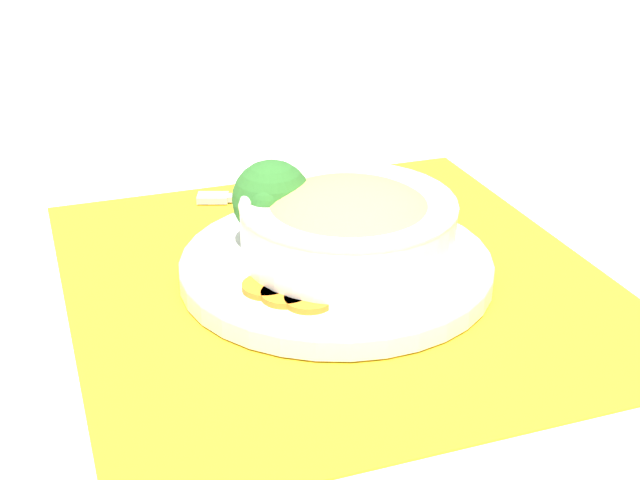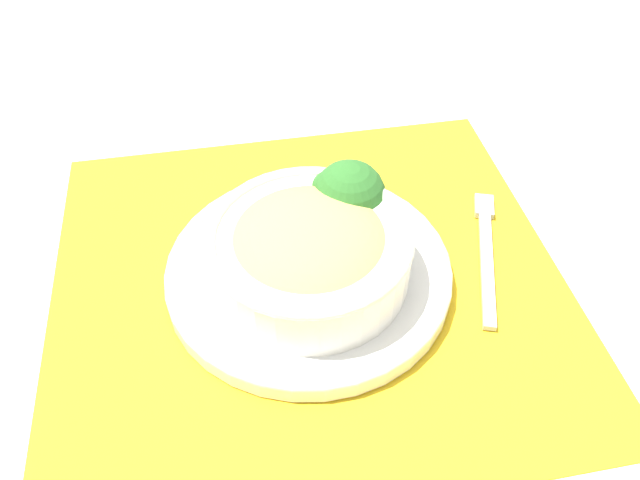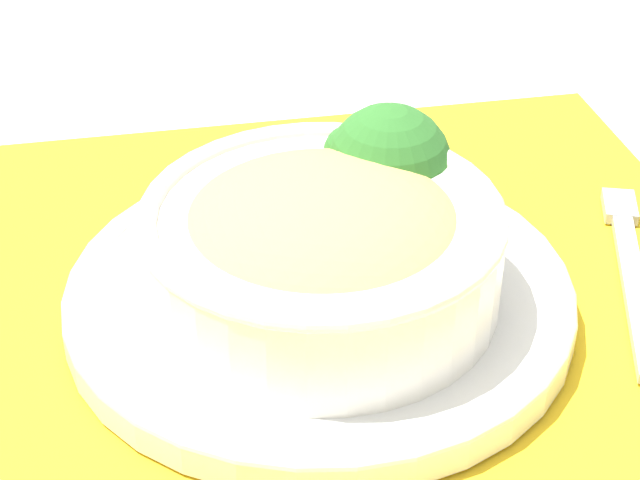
{
  "view_description": "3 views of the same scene",
  "coord_description": "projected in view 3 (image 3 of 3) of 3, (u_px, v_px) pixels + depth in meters",
  "views": [
    {
      "loc": [
        -0.67,
        0.2,
        0.37
      ],
      "look_at": [
        -0.02,
        0.02,
        0.05
      ],
      "focal_mm": 50.0,
      "sensor_mm": 36.0,
      "label": 1
    },
    {
      "loc": [
        -0.03,
        -0.4,
        0.47
      ],
      "look_at": [
        0.01,
        0.02,
        0.04
      ],
      "focal_mm": 35.0,
      "sensor_mm": 36.0,
      "label": 2
    },
    {
      "loc": [
        -0.06,
        -0.47,
        0.36
      ],
      "look_at": [
        0.0,
        0.02,
        0.04
      ],
      "focal_mm": 60.0,
      "sensor_mm": 36.0,
      "label": 3
    }
  ],
  "objects": [
    {
      "name": "carrot_slice_middle",
      "position": [
        215.0,
        230.0,
        0.62
      ],
      "size": [
        0.04,
        0.04,
        0.01
      ],
      "color": "orange",
      "rests_on": "plate"
    },
    {
      "name": "carrot_slice_near",
      "position": [
        243.0,
        217.0,
        0.63
      ],
      "size": [
        0.04,
        0.04,
        0.01
      ],
      "color": "orange",
      "rests_on": "plate"
    },
    {
      "name": "fork",
      "position": [
        629.0,
        257.0,
        0.63
      ],
      "size": [
        0.06,
        0.18,
        0.01
      ],
      "rotation": [
        0.0,
        0.0,
        -0.26
      ],
      "color": "#B7B7BC",
      "rests_on": "placemat"
    },
    {
      "name": "placemat",
      "position": [
        319.0,
        312.0,
        0.59
      ],
      "size": [
        0.53,
        0.5,
        0.0
      ],
      "color": "yellow",
      "rests_on": "ground_plane"
    },
    {
      "name": "broccoli_floret",
      "position": [
        387.0,
        167.0,
        0.6
      ],
      "size": [
        0.07,
        0.07,
        0.08
      ],
      "color": "#84AD5B",
      "rests_on": "plate"
    },
    {
      "name": "ground_plane",
      "position": [
        319.0,
        315.0,
        0.59
      ],
      "size": [
        4.0,
        4.0,
        0.0
      ],
      "primitive_type": "plane",
      "color": "white"
    },
    {
      "name": "carrot_slice_far",
      "position": [
        192.0,
        247.0,
        0.61
      ],
      "size": [
        0.04,
        0.04,
        0.01
      ],
      "color": "orange",
      "rests_on": "plate"
    },
    {
      "name": "bowl",
      "position": [
        324.0,
        244.0,
        0.55
      ],
      "size": [
        0.19,
        0.19,
        0.07
      ],
      "color": "silver",
      "rests_on": "plate"
    },
    {
      "name": "plate",
      "position": [
        319.0,
        293.0,
        0.58
      ],
      "size": [
        0.28,
        0.28,
        0.02
      ],
      "color": "white",
      "rests_on": "placemat"
    }
  ]
}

